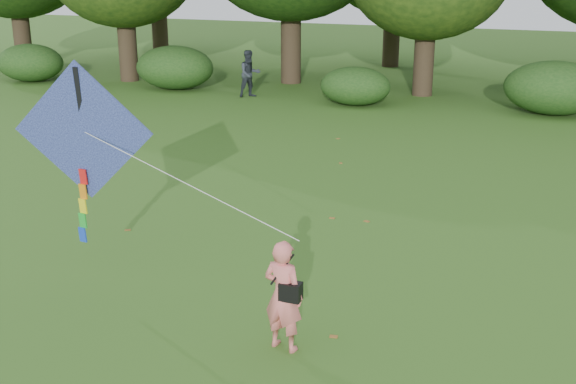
% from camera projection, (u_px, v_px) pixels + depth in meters
% --- Properties ---
extents(ground, '(100.00, 100.00, 0.00)m').
position_uv_depth(ground, '(308.00, 336.00, 10.58)').
color(ground, '#265114').
rests_on(ground, ground).
extents(man_kite_flyer, '(0.66, 0.50, 1.64)m').
position_uv_depth(man_kite_flyer, '(283.00, 296.00, 10.02)').
color(man_kite_flyer, '#EE7470').
rests_on(man_kite_flyer, ground).
extents(bystander_left, '(1.12, 1.13, 1.84)m').
position_uv_depth(bystander_left, '(250.00, 74.00, 28.40)').
color(bystander_left, '#292E37').
rests_on(bystander_left, ground).
extents(crossbody_bag, '(0.43, 0.20, 0.68)m').
position_uv_depth(crossbody_bag, '(290.00, 291.00, 9.92)').
color(crossbody_bag, black).
rests_on(crossbody_bag, ground).
extents(flying_kite, '(5.16, 1.23, 3.10)m').
position_uv_depth(flying_kite, '(84.00, 134.00, 11.54)').
color(flying_kite, '#2763AB').
rests_on(flying_kite, ground).
extents(shrub_band, '(39.15, 3.22, 1.88)m').
position_uv_depth(shrub_band, '(446.00, 85.00, 26.23)').
color(shrub_band, '#264919').
rests_on(shrub_band, ground).
extents(fallen_leaves, '(11.96, 15.17, 0.01)m').
position_uv_depth(fallen_leaves, '(328.00, 246.00, 13.90)').
color(fallen_leaves, brown).
rests_on(fallen_leaves, ground).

